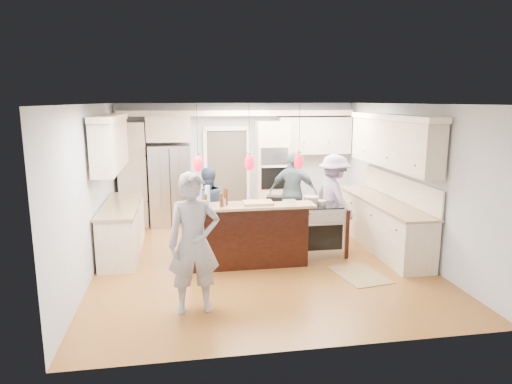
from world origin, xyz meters
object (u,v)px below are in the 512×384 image
at_px(kitchen_island, 245,233).
at_px(person_far_left, 207,207).
at_px(refrigerator, 171,185).
at_px(island_range, 321,229).
at_px(person_bar_end, 194,243).

bearing_deg(kitchen_island, person_far_left, 123.51).
bearing_deg(refrigerator, person_far_left, -67.03).
distance_m(island_range, person_bar_end, 3.08).
relative_size(island_range, person_bar_end, 0.49).
bearing_deg(person_bar_end, kitchen_island, 59.97).
bearing_deg(island_range, refrigerator, 137.41).
bearing_deg(person_far_left, refrigerator, -83.00).
relative_size(kitchen_island, person_bar_end, 1.12).
xyz_separation_m(island_range, person_bar_end, (-2.34, -1.95, 0.48)).
bearing_deg(kitchen_island, island_range, 3.09).
height_order(kitchen_island, island_range, kitchen_island).
relative_size(refrigerator, person_bar_end, 0.96).
bearing_deg(island_range, kitchen_island, -176.91).
xyz_separation_m(refrigerator, person_far_left, (0.71, -1.67, -0.14)).
height_order(kitchen_island, person_bar_end, person_bar_end).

